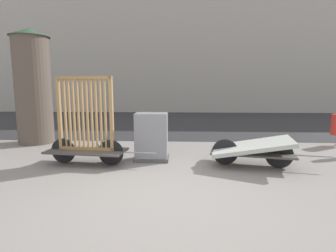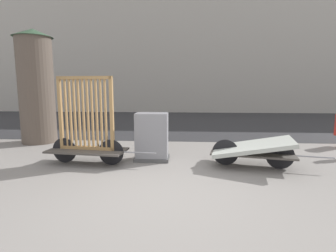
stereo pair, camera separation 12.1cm
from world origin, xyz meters
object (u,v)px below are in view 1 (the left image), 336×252
at_px(bike_cart_with_mattress, 252,148).
at_px(utility_cabinet, 152,139).
at_px(bike_cart_with_bedframe, 86,135).
at_px(advertising_column, 33,86).

distance_m(bike_cart_with_mattress, utility_cabinet, 2.23).
bearing_deg(utility_cabinet, bike_cart_with_bedframe, -163.87).
bearing_deg(bike_cart_with_bedframe, utility_cabinet, 22.36).
xyz_separation_m(bike_cart_with_mattress, advertising_column, (-5.91, 2.17, 1.32)).
relative_size(bike_cart_with_bedframe, bike_cart_with_mattress, 1.00).
bearing_deg(utility_cabinet, advertising_column, 154.51).
height_order(utility_cabinet, advertising_column, advertising_column).
relative_size(bike_cart_with_bedframe, utility_cabinet, 2.21).
bearing_deg(bike_cart_with_bedframe, advertising_column, 143.34).
relative_size(utility_cabinet, advertising_column, 0.33).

